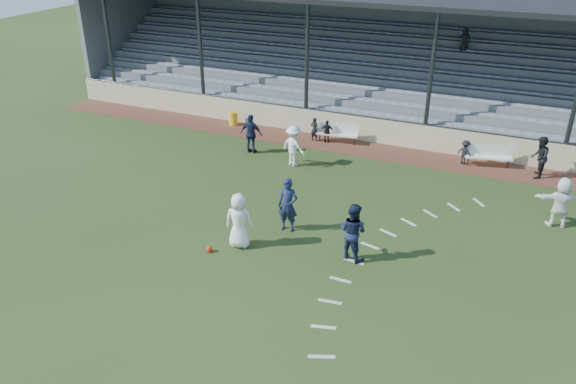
% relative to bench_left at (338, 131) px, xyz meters
% --- Properties ---
extents(ground, '(90.00, 90.00, 0.00)m').
position_rel_bench_left_xyz_m(ground, '(0.98, -10.80, -0.58)').
color(ground, '#2A3E19').
rests_on(ground, ground).
extents(cinder_track, '(34.00, 2.00, 0.02)m').
position_rel_bench_left_xyz_m(cinder_track, '(0.98, -0.30, -0.57)').
color(cinder_track, '#582F23').
rests_on(cinder_track, ground).
extents(retaining_wall, '(34.00, 0.18, 1.20)m').
position_rel_bench_left_xyz_m(retaining_wall, '(0.98, 0.75, 0.02)').
color(retaining_wall, beige).
rests_on(retaining_wall, ground).
extents(bench_left, '(2.03, 0.70, 0.95)m').
position_rel_bench_left_xyz_m(bench_left, '(0.00, 0.00, 0.00)').
color(bench_left, white).
rests_on(bench_left, cinder_track).
extents(bench_right, '(2.04, 0.92, 0.95)m').
position_rel_bench_left_xyz_m(bench_right, '(7.03, -0.03, 0.00)').
color(bench_right, white).
rests_on(bench_right, cinder_track).
extents(trash_bin, '(0.44, 0.44, 0.71)m').
position_rel_bench_left_xyz_m(trash_bin, '(-5.84, 0.15, -0.21)').
color(trash_bin, yellow).
rests_on(trash_bin, cinder_track).
extents(football, '(0.21, 0.21, 0.21)m').
position_rel_bench_left_xyz_m(football, '(-0.67, -11.02, -0.48)').
color(football, red).
rests_on(football, ground).
extents(player_white_lead, '(1.05, 0.79, 1.94)m').
position_rel_bench_left_xyz_m(player_white_lead, '(0.08, -10.27, 0.38)').
color(player_white_lead, white).
rests_on(player_white_lead, ground).
extents(player_navy_lead, '(0.74, 0.51, 1.96)m').
position_rel_bench_left_xyz_m(player_navy_lead, '(1.13, -8.65, 0.40)').
color(player_navy_lead, '#16203E').
rests_on(player_navy_lead, ground).
extents(player_navy_mid, '(1.13, 0.99, 1.96)m').
position_rel_bench_left_xyz_m(player_navy_mid, '(3.74, -9.45, 0.39)').
color(player_navy_mid, '#16203E').
rests_on(player_navy_mid, ground).
extents(player_white_wing, '(1.34, 1.02, 1.84)m').
position_rel_bench_left_xyz_m(player_white_wing, '(-0.90, -3.37, 0.34)').
color(player_white_wing, white).
rests_on(player_white_wing, ground).
extents(player_navy_wing, '(1.10, 0.50, 1.84)m').
position_rel_bench_left_xyz_m(player_navy_wing, '(-3.26, -2.81, 0.34)').
color(player_navy_wing, '#16203E').
rests_on(player_navy_wing, ground).
extents(player_white_back, '(1.82, 0.92, 1.88)m').
position_rel_bench_left_xyz_m(player_white_back, '(9.85, -4.51, 0.35)').
color(player_white_back, white).
rests_on(player_white_back, ground).
extents(official, '(0.73, 0.91, 1.80)m').
position_rel_bench_left_xyz_m(official, '(9.02, -0.43, 0.34)').
color(official, black).
rests_on(official, cinder_track).
extents(sub_left_near, '(0.46, 0.33, 1.18)m').
position_rel_bench_left_xyz_m(sub_left_near, '(-1.12, -0.25, 0.02)').
color(sub_left_near, black).
rests_on(sub_left_near, cinder_track).
extents(sub_left_far, '(0.70, 0.41, 1.12)m').
position_rel_bench_left_xyz_m(sub_left_far, '(-0.47, -0.23, -0.01)').
color(sub_left_far, black).
rests_on(sub_left_far, cinder_track).
extents(sub_right, '(0.82, 0.67, 1.10)m').
position_rel_bench_left_xyz_m(sub_right, '(6.01, -0.22, -0.01)').
color(sub_right, black).
rests_on(sub_right, cinder_track).
extents(grandstand, '(34.60, 9.00, 6.61)m').
position_rel_bench_left_xyz_m(grandstand, '(0.99, 5.47, 1.62)').
color(grandstand, slate).
rests_on(grandstand, ground).
extents(penalty_arc, '(3.89, 14.63, 0.01)m').
position_rel_bench_left_xyz_m(penalty_arc, '(5.10, -10.80, -0.58)').
color(penalty_arc, silver).
rests_on(penalty_arc, ground).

